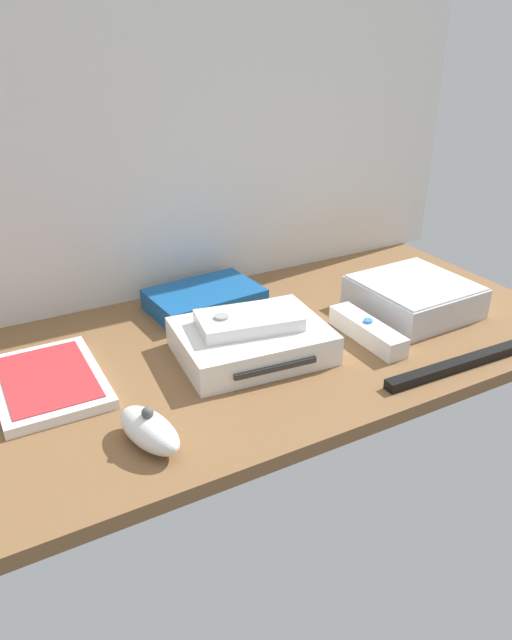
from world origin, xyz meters
The scene contains 10 objects.
ground_plane centered at (0.00, 0.00, -1.00)cm, with size 100.00×48.00×2.00cm, color brown.
back_wall centered at (0.00, 24.60, 32.00)cm, with size 110.00×1.20×64.00cm, color silver.
game_console centered at (-2.06, -2.45, 2.20)cm, with size 22.43×18.00×4.40cm.
mini_computer centered at (28.39, -2.64, 2.64)cm, with size 17.50×17.50×5.30cm.
game_case centered at (-29.83, 3.07, 0.76)cm, with size 13.76×19.11×1.56cm.
network_router centered at (-1.55, 15.01, 1.70)cm, with size 18.87×13.36×3.40cm.
remote_wand centered at (15.38, -7.00, 1.51)cm, with size 3.63×14.81×3.40cm.
remote_nunchuk centered at (-22.17, -15.01, 2.04)cm, with size 6.75×10.78×5.10cm.
remote_classic_pad centered at (-2.33, -2.05, 5.41)cm, with size 15.62×10.50×2.40cm.
sensor_bar centered at (20.86, -19.99, 0.70)cm, with size 24.00×1.80×1.40cm, color black.
Camera 1 is at (-38.26, -69.21, 43.87)cm, focal length 33.71 mm.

